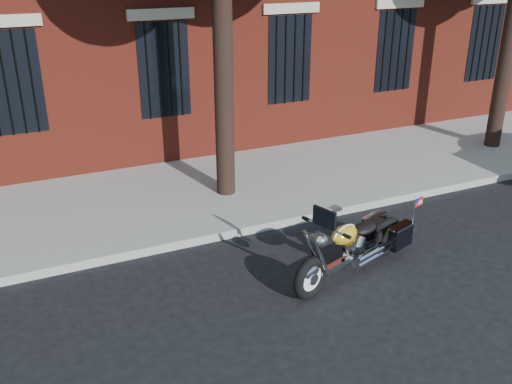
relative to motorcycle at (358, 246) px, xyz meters
name	(u,v)px	position (x,y,z in m)	size (l,w,h in m)	color
ground	(267,274)	(-1.27, 0.51, -0.44)	(120.00, 120.00, 0.00)	black
curb	(232,232)	(-1.27, 1.89, -0.37)	(40.00, 0.16, 0.15)	gray
sidewalk	(196,193)	(-1.27, 3.77, -0.37)	(40.00, 3.60, 0.15)	gray
motorcycle	(358,246)	(0.00, 0.00, 0.00)	(2.59, 1.24, 1.31)	black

